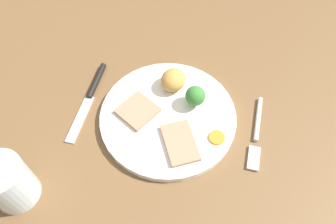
{
  "coord_description": "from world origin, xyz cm",
  "views": [
    {
      "loc": [
        -4.87,
        32.06,
        57.45
      ],
      "look_at": [
        1.47,
        -0.89,
        6.0
      ],
      "focal_mm": 36.12,
      "sensor_mm": 36.0,
      "label": 1
    }
  ],
  "objects_px": {
    "carrot_coin_front": "(217,137)",
    "fork": "(256,134)",
    "meat_slice_under": "(180,143)",
    "roast_potato_left": "(173,80)",
    "broccoli_floret": "(195,96)",
    "knife": "(91,94)",
    "dinner_plate": "(168,117)",
    "meat_slice_main": "(138,111)",
    "water_glass": "(8,183)"
  },
  "relations": [
    {
      "from": "water_glass",
      "to": "meat_slice_under",
      "type": "bearing_deg",
      "value": -151.68
    },
    {
      "from": "dinner_plate",
      "to": "broccoli_floret",
      "type": "distance_m",
      "value": 0.06
    },
    {
      "from": "meat_slice_under",
      "to": "carrot_coin_front",
      "type": "height_order",
      "value": "meat_slice_under"
    },
    {
      "from": "dinner_plate",
      "to": "knife",
      "type": "bearing_deg",
      "value": -8.95
    },
    {
      "from": "roast_potato_left",
      "to": "fork",
      "type": "bearing_deg",
      "value": 156.58
    },
    {
      "from": "roast_potato_left",
      "to": "knife",
      "type": "relative_size",
      "value": 0.27
    },
    {
      "from": "fork",
      "to": "meat_slice_main",
      "type": "bearing_deg",
      "value": -87.58
    },
    {
      "from": "dinner_plate",
      "to": "roast_potato_left",
      "type": "height_order",
      "value": "roast_potato_left"
    },
    {
      "from": "broccoli_floret",
      "to": "knife",
      "type": "distance_m",
      "value": 0.21
    },
    {
      "from": "dinner_plate",
      "to": "water_glass",
      "type": "bearing_deg",
      "value": 41.21
    },
    {
      "from": "meat_slice_main",
      "to": "roast_potato_left",
      "type": "xyz_separation_m",
      "value": [
        -0.05,
        -0.07,
        0.01
      ]
    },
    {
      "from": "carrot_coin_front",
      "to": "dinner_plate",
      "type": "bearing_deg",
      "value": -18.45
    },
    {
      "from": "carrot_coin_front",
      "to": "fork",
      "type": "xyz_separation_m",
      "value": [
        -0.07,
        -0.03,
        -0.01
      ]
    },
    {
      "from": "roast_potato_left",
      "to": "water_glass",
      "type": "distance_m",
      "value": 0.33
    },
    {
      "from": "meat_slice_under",
      "to": "knife",
      "type": "bearing_deg",
      "value": -22.73
    },
    {
      "from": "meat_slice_main",
      "to": "broccoli_floret",
      "type": "bearing_deg",
      "value": -159.23
    },
    {
      "from": "broccoli_floret",
      "to": "meat_slice_main",
      "type": "bearing_deg",
      "value": 20.77
    },
    {
      "from": "dinner_plate",
      "to": "fork",
      "type": "bearing_deg",
      "value": 178.43
    },
    {
      "from": "meat_slice_under",
      "to": "water_glass",
      "type": "height_order",
      "value": "water_glass"
    },
    {
      "from": "dinner_plate",
      "to": "roast_potato_left",
      "type": "relative_size",
      "value": 4.97
    },
    {
      "from": "carrot_coin_front",
      "to": "broccoli_floret",
      "type": "xyz_separation_m",
      "value": [
        0.05,
        -0.07,
        0.02
      ]
    },
    {
      "from": "dinner_plate",
      "to": "knife",
      "type": "xyz_separation_m",
      "value": [
        0.16,
        -0.03,
        -0.0
      ]
    },
    {
      "from": "dinner_plate",
      "to": "meat_slice_under",
      "type": "distance_m",
      "value": 0.06
    },
    {
      "from": "meat_slice_under",
      "to": "fork",
      "type": "distance_m",
      "value": 0.14
    },
    {
      "from": "fork",
      "to": "knife",
      "type": "distance_m",
      "value": 0.32
    },
    {
      "from": "meat_slice_main",
      "to": "water_glass",
      "type": "relative_size",
      "value": 0.7
    },
    {
      "from": "meat_slice_under",
      "to": "carrot_coin_front",
      "type": "xyz_separation_m",
      "value": [
        -0.06,
        -0.02,
        -0.0
      ]
    },
    {
      "from": "broccoli_floret",
      "to": "knife",
      "type": "xyz_separation_m",
      "value": [
        0.2,
        0.01,
        -0.03
      ]
    },
    {
      "from": "knife",
      "to": "water_glass",
      "type": "distance_m",
      "value": 0.22
    },
    {
      "from": "dinner_plate",
      "to": "water_glass",
      "type": "relative_size",
      "value": 2.78
    },
    {
      "from": "broccoli_floret",
      "to": "fork",
      "type": "height_order",
      "value": "broccoli_floret"
    },
    {
      "from": "dinner_plate",
      "to": "broccoli_floret",
      "type": "height_order",
      "value": "broccoli_floret"
    },
    {
      "from": "carrot_coin_front",
      "to": "knife",
      "type": "distance_m",
      "value": 0.26
    },
    {
      "from": "knife",
      "to": "fork",
      "type": "bearing_deg",
      "value": 87.53
    },
    {
      "from": "carrot_coin_front",
      "to": "fork",
      "type": "bearing_deg",
      "value": -159.13
    },
    {
      "from": "roast_potato_left",
      "to": "fork",
      "type": "height_order",
      "value": "roast_potato_left"
    },
    {
      "from": "knife",
      "to": "meat_slice_main",
      "type": "bearing_deg",
      "value": 77.11
    },
    {
      "from": "broccoli_floret",
      "to": "fork",
      "type": "relative_size",
      "value": 0.29
    },
    {
      "from": "dinner_plate",
      "to": "meat_slice_main",
      "type": "bearing_deg",
      "value": 3.72
    },
    {
      "from": "dinner_plate",
      "to": "knife",
      "type": "height_order",
      "value": "dinner_plate"
    },
    {
      "from": "carrot_coin_front",
      "to": "knife",
      "type": "height_order",
      "value": "carrot_coin_front"
    },
    {
      "from": "fork",
      "to": "knife",
      "type": "xyz_separation_m",
      "value": [
        0.32,
        -0.03,
        0.0
      ]
    },
    {
      "from": "meat_slice_under",
      "to": "broccoli_floret",
      "type": "bearing_deg",
      "value": -97.77
    },
    {
      "from": "meat_slice_under",
      "to": "broccoli_floret",
      "type": "height_order",
      "value": "broccoli_floret"
    },
    {
      "from": "meat_slice_under",
      "to": "roast_potato_left",
      "type": "distance_m",
      "value": 0.13
    },
    {
      "from": "broccoli_floret",
      "to": "dinner_plate",
      "type": "bearing_deg",
      "value": 38.01
    },
    {
      "from": "meat_slice_main",
      "to": "broccoli_floret",
      "type": "distance_m",
      "value": 0.11
    },
    {
      "from": "carrot_coin_front",
      "to": "fork",
      "type": "height_order",
      "value": "carrot_coin_front"
    },
    {
      "from": "meat_slice_main",
      "to": "knife",
      "type": "xyz_separation_m",
      "value": [
        0.1,
        -0.03,
        -0.01
      ]
    },
    {
      "from": "meat_slice_main",
      "to": "water_glass",
      "type": "distance_m",
      "value": 0.24
    }
  ]
}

